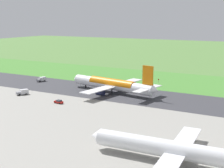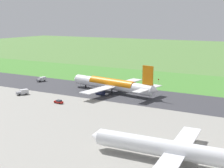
% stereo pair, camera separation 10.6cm
% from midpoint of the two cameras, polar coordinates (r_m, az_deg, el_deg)
% --- Properties ---
extents(ground_plane, '(800.00, 800.00, 0.00)m').
position_cam_midpoint_polar(ground_plane, '(158.02, 3.83, -2.02)').
color(ground_plane, '#547F3D').
extents(runway_asphalt, '(600.00, 32.63, 0.06)m').
position_cam_midpoint_polar(runway_asphalt, '(158.02, 3.83, -2.01)').
color(runway_asphalt, '#38383D').
rests_on(runway_asphalt, ground).
extents(apron_concrete, '(440.00, 110.00, 0.05)m').
position_cam_midpoint_polar(apron_concrete, '(110.57, -9.04, -8.22)').
color(apron_concrete, gray).
rests_on(apron_concrete, ground).
extents(grass_verge_foreground, '(600.00, 80.00, 0.04)m').
position_cam_midpoint_polar(grass_verge_foreground, '(188.33, 8.16, 0.13)').
color(grass_verge_foreground, '#478534').
rests_on(grass_verge_foreground, ground).
extents(airliner_main, '(53.99, 44.39, 15.88)m').
position_cam_midpoint_polar(airliner_main, '(162.10, 0.12, -0.07)').
color(airliner_main, white).
rests_on(airliner_main, ground).
extents(airliner_parked_near, '(48.86, 39.96, 14.26)m').
position_cam_midpoint_polar(airliner_parked_near, '(86.46, 11.11, -11.36)').
color(airliner_parked_near, white).
rests_on(airliner_parked_near, ground).
extents(service_truck_baggage, '(3.28, 6.12, 2.65)m').
position_cam_midpoint_polar(service_truck_baggage, '(196.14, -12.42, 0.85)').
color(service_truck_baggage, gray).
rests_on(service_truck_baggage, ground).
extents(service_truck_fuel, '(4.60, 6.19, 2.65)m').
position_cam_midpoint_polar(service_truck_fuel, '(164.54, -15.59, -1.38)').
color(service_truck_fuel, gray).
rests_on(service_truck_fuel, ground).
extents(service_car_ops, '(4.33, 2.20, 1.62)m').
position_cam_midpoint_polar(service_car_ops, '(144.57, -9.46, -3.12)').
color(service_car_ops, '#B21914').
rests_on(service_car_ops, ground).
extents(no_stopping_sign, '(0.60, 0.10, 2.39)m').
position_cam_midpoint_polar(no_stopping_sign, '(189.25, 8.32, 0.62)').
color(no_stopping_sign, slate).
rests_on(no_stopping_sign, ground).
extents(traffic_cone_orange, '(0.40, 0.40, 0.55)m').
position_cam_midpoint_polar(traffic_cone_orange, '(191.37, 6.48, 0.44)').
color(traffic_cone_orange, orange).
rests_on(traffic_cone_orange, ground).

